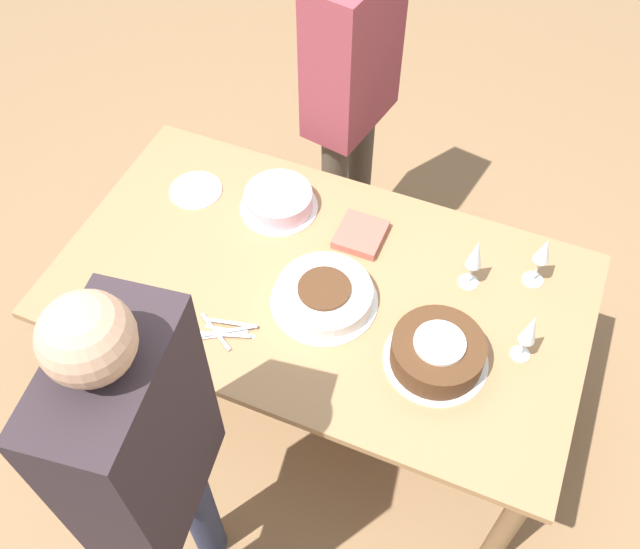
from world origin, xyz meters
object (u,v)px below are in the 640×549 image
Objects in this scene: wine_glass_far at (543,253)px; cake_back_decorated at (279,201)px; wine_glass_extra at (530,330)px; person_watching at (351,81)px; wine_glass_near at (475,256)px; person_cutting at (147,462)px; cake_front_chocolate at (437,352)px; cake_center_white at (324,295)px.

cake_back_decorated is at bearing -178.37° from wine_glass_far.
wine_glass_far and wine_glass_extra have the same top height.
wine_glass_far is at bearing 69.83° from person_watching.
wine_glass_near is 1.01× the size of wine_glass_extra.
person_cutting is (0.17, -1.11, 0.24)m from cake_back_decorated.
wine_glass_far is 0.31m from wine_glass_extra.
person_watching is at bearing 149.56° from wine_glass_far.
wine_glass_far reaches higher than cake_back_decorated.
cake_front_chocolate is 0.93m from person_cutting.
person_cutting is (-0.77, -1.14, 0.13)m from wine_glass_far.
wine_glass_far is at bearing 94.92° from wine_glass_extra.
cake_center_white is 0.51m from wine_glass_near.
person_watching is at bearing 124.76° from cake_front_chocolate.
person_cutting reaches higher than cake_center_white.
cake_back_decorated is at bearing 0.86° from person_cutting.
person_watching is (-0.09, 1.65, -0.06)m from person_cutting.
wine_glass_near is 1.01× the size of wine_glass_far.
cake_back_decorated is 1.35× the size of wine_glass_far.
cake_back_decorated is at bearing 163.84° from wine_glass_extra.
person_cutting is at bearing -127.90° from cake_front_chocolate.
cake_center_white is 1.25× the size of cake_back_decorated.
cake_center_white is 0.72m from wine_glass_far.
cake_front_chocolate is 0.83m from cake_back_decorated.
wine_glass_near reaches higher than cake_front_chocolate.
person_watching is (-0.65, 0.93, 0.16)m from cake_front_chocolate.
wine_glass_near reaches higher than wine_glass_extra.
cake_front_chocolate is 1.15× the size of cake_back_decorated.
wine_glass_far is at bearing 29.53° from cake_center_white.
cake_front_chocolate is at bearing -92.24° from wine_glass_near.
cake_center_white is at bearing -150.47° from wine_glass_far.
person_watching is (-0.89, 0.81, 0.07)m from wine_glass_extra.
person_cutting is at bearing -100.51° from cake_center_white.
person_watching is (-0.86, 0.51, 0.06)m from wine_glass_far.
person_cutting reaches higher than wine_glass_extra.
cake_back_decorated is 1.34× the size of wine_glass_near.
wine_glass_far is 1.38m from person_cutting.
cake_front_chocolate is 0.28m from wine_glass_extra.
cake_back_decorated is 0.18× the size of person_watching.
person_cutting is at bearing -81.47° from cake_back_decorated.
person_cutting is at bearing 13.55° from person_watching.
wine_glass_near is 0.14× the size of person_watching.
cake_back_decorated is at bearing 174.83° from wine_glass_near.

